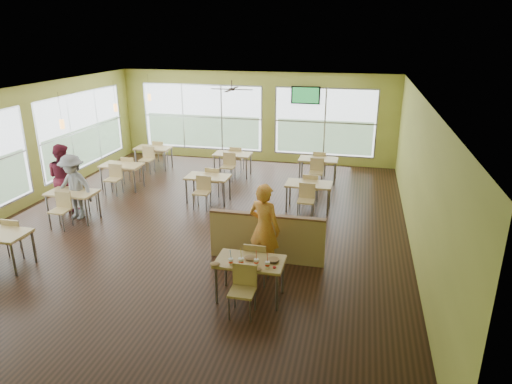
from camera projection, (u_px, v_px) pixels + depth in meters
room at (198, 161)px, 10.88m from camera, size 12.00×12.04×3.20m
window_bays at (152, 134)px, 14.31m from camera, size 9.24×10.24×2.38m
main_table at (250, 266)px, 8.03m from camera, size 1.22×1.52×0.87m
half_wall_divider at (267, 238)px, 9.40m from camera, size 2.40×0.14×1.04m
dining_tables at (185, 176)px, 13.00m from camera, size 6.92×8.72×0.87m
pendant_lights at (90, 116)px, 11.89m from camera, size 0.11×7.31×0.86m
ceiling_fan at (232, 89)px, 13.18m from camera, size 1.25×1.25×0.29m
tv_backwall at (306, 95)px, 15.63m from camera, size 1.00×0.07×0.60m
man_plaid at (264, 229)px, 8.86m from camera, size 0.78×0.64×1.84m
patron_maroon at (64, 177)px, 12.03m from camera, size 1.02×0.89×1.79m
patron_grey at (74, 187)px, 11.45m from camera, size 1.16×0.77×1.68m
cup_blue at (231, 261)px, 7.82m from camera, size 0.09×0.09×0.31m
cup_yellow at (241, 261)px, 7.81m from camera, size 0.10×0.10×0.35m
cup_red_near at (256, 262)px, 7.81m from camera, size 0.09×0.09×0.31m
cup_red_far at (267, 265)px, 7.72m from camera, size 0.09×0.09×0.31m
food_basket at (273, 260)px, 7.93m from camera, size 0.22×0.22×0.05m
ketchup_cup at (274, 267)px, 7.73m from camera, size 0.05×0.05×0.02m
wrapper_left at (215, 264)px, 7.82m from camera, size 0.20×0.18×0.04m
wrapper_mid at (251, 258)px, 8.02m from camera, size 0.28×0.27×0.06m
wrapper_right at (258, 269)px, 7.66m from camera, size 0.13×0.12×0.03m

